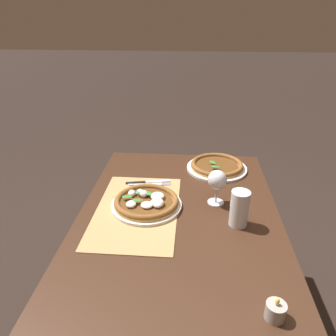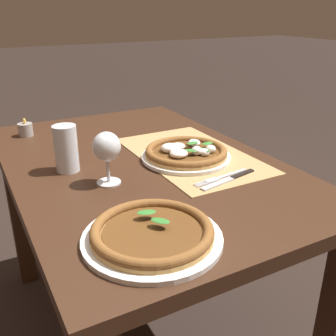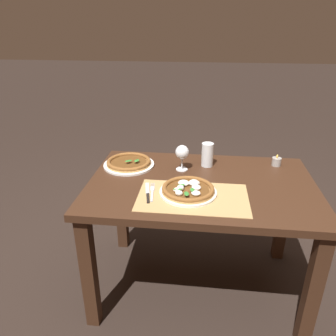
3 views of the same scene
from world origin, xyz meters
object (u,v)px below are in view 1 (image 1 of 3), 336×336
pint_glass (239,209)px  pizza_far (217,166)px  wine_glass (217,181)px  votive_candle (275,312)px  pizza_near (147,202)px  knife (148,182)px  fork (150,184)px

pint_glass → pizza_far: bearing=-173.4°
wine_glass → votive_candle: wine_glass is taller
pizza_far → wine_glass: size_ratio=2.00×
pizza_near → knife: (-0.21, -0.02, -0.02)m
votive_candle → wine_glass: bearing=-167.3°
fork → knife: 0.02m
pizza_near → wine_glass: bearing=100.7°
fork → pizza_near: bearing=3.3°
pint_glass → knife: bearing=-127.7°
pizza_near → votive_candle: size_ratio=4.12×
pizza_near → votive_candle: 0.67m
pizza_near → knife: size_ratio=1.38×
pizza_near → votive_candle: (0.52, 0.42, -0.00)m
pizza_near → fork: pizza_near is taller
wine_glass → pint_glass: bearing=27.6°
pizza_far → fork: pizza_far is taller
wine_glass → knife: 0.36m
pizza_near → wine_glass: (-0.05, 0.29, 0.08)m
pizza_far → pizza_near: bearing=-39.3°
pint_glass → fork: size_ratio=0.72×
wine_glass → knife: (-0.15, -0.31, -0.10)m
fork → votive_candle: size_ratio=2.78×
pizza_near → wine_glass: wine_glass is taller
pint_glass → votive_candle: pint_glass is taller
pizza_near → votive_candle: votive_candle is taller
knife → votive_candle: votive_candle is taller
pint_glass → votive_candle: bearing=6.9°
pizza_near → fork: (-0.19, -0.01, -0.02)m
knife → fork: bearing=26.3°
pizza_far → votive_candle: 0.91m
fork → knife: knife is taller
knife → pizza_near: bearing=6.0°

